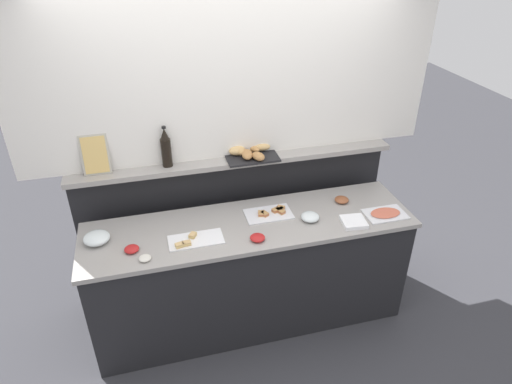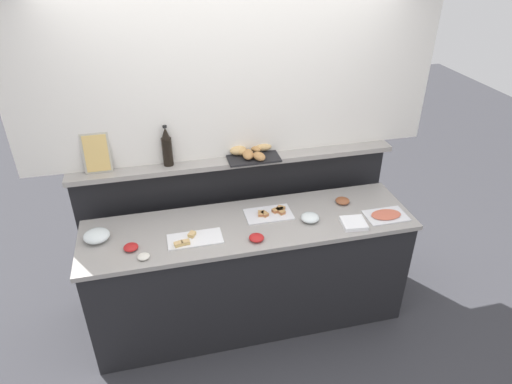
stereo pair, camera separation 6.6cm
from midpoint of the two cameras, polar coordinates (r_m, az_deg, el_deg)
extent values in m
plane|color=#38383D|center=(4.34, -3.06, -9.79)|extent=(12.00, 12.00, 0.00)
cube|color=black|center=(3.60, -1.21, -10.37)|extent=(2.38, 0.61, 0.90)
cube|color=gray|center=(3.31, -1.29, -4.24)|extent=(2.42, 0.65, 0.03)
cube|color=black|center=(3.89, -3.01, -3.88)|extent=(2.54, 0.08, 1.21)
cube|color=gray|center=(3.53, -3.12, 4.06)|extent=(2.54, 0.22, 0.04)
cube|color=white|center=(3.34, -3.72, 15.27)|extent=(3.14, 0.08, 1.35)
cube|color=white|center=(3.16, -8.18, -5.97)|extent=(0.38, 0.18, 0.01)
cube|color=tan|center=(3.18, -8.56, -5.52)|extent=(0.06, 0.07, 0.01)
cube|color=#E5C666|center=(3.18, -8.57, -5.40)|extent=(0.06, 0.07, 0.01)
cube|color=tan|center=(3.17, -8.58, -5.29)|extent=(0.06, 0.07, 0.01)
cube|color=tan|center=(3.11, -9.31, -6.51)|extent=(0.06, 0.04, 0.01)
cube|color=#E5C666|center=(3.11, -9.32, -6.39)|extent=(0.06, 0.04, 0.01)
cube|color=tan|center=(3.10, -9.34, -6.28)|extent=(0.06, 0.04, 0.01)
cube|color=tan|center=(3.10, -10.20, -6.72)|extent=(0.06, 0.05, 0.01)
cube|color=#E5C666|center=(3.10, -10.21, -6.61)|extent=(0.06, 0.05, 0.01)
cube|color=tan|center=(3.09, -10.22, -6.49)|extent=(0.06, 0.05, 0.01)
cube|color=silver|center=(3.39, 1.03, -2.80)|extent=(0.35, 0.21, 0.01)
cube|color=#B7844C|center=(3.39, 2.64, -2.59)|extent=(0.06, 0.07, 0.01)
cube|color=#B24738|center=(3.39, 2.65, -2.47)|extent=(0.06, 0.07, 0.01)
cube|color=#B7844C|center=(3.38, 2.65, -2.36)|extent=(0.06, 0.07, 0.01)
cube|color=#B7844C|center=(3.37, 0.06, -2.85)|extent=(0.05, 0.06, 0.01)
cube|color=#B24738|center=(3.36, 0.06, -2.73)|extent=(0.05, 0.06, 0.01)
cube|color=#B7844C|center=(3.36, 0.06, -2.62)|extent=(0.05, 0.06, 0.01)
cube|color=#B7844C|center=(3.41, 1.97, -2.40)|extent=(0.07, 0.06, 0.01)
cube|color=#B24738|center=(3.40, 1.97, -2.29)|extent=(0.07, 0.06, 0.01)
cube|color=#B7844C|center=(3.40, 1.97, -2.18)|extent=(0.07, 0.06, 0.01)
cube|color=#B7844C|center=(3.36, 0.53, -2.88)|extent=(0.06, 0.07, 0.01)
cube|color=#B24738|center=(3.36, 0.53, -2.77)|extent=(0.06, 0.07, 0.01)
cube|color=#B7844C|center=(3.35, 0.53, -2.66)|extent=(0.06, 0.07, 0.01)
cube|color=#B7844C|center=(3.43, 2.59, -2.13)|extent=(0.07, 0.07, 0.01)
cube|color=#B24738|center=(3.43, 2.60, -2.02)|extent=(0.07, 0.07, 0.01)
cube|color=#B7844C|center=(3.43, 2.60, -1.90)|extent=(0.07, 0.07, 0.01)
cube|color=#B7844C|center=(3.41, 2.46, -2.36)|extent=(0.06, 0.05, 0.01)
cube|color=#B24738|center=(3.41, 2.46, -2.25)|extent=(0.06, 0.05, 0.01)
cube|color=#B7844C|center=(3.40, 2.47, -2.13)|extent=(0.06, 0.05, 0.01)
cube|color=silver|center=(3.51, 15.45, -2.70)|extent=(0.31, 0.20, 0.01)
ellipsoid|color=#D1664C|center=(3.51, 15.47, -2.55)|extent=(0.23, 0.14, 0.01)
ellipsoid|color=silver|center=(3.34, 6.27, -3.13)|extent=(0.14, 0.14, 0.05)
ellipsoid|color=#F28C4C|center=(3.34, 6.26, -3.27)|extent=(0.11, 0.11, 0.03)
ellipsoid|color=silver|center=(3.29, -19.98, -5.46)|extent=(0.18, 0.18, 0.07)
ellipsoid|color=#599959|center=(3.30, -19.94, -5.64)|extent=(0.14, 0.14, 0.04)
ellipsoid|color=red|center=(3.13, -0.34, -5.77)|extent=(0.10, 0.10, 0.04)
ellipsoid|color=silver|center=(3.05, -14.43, -8.08)|extent=(0.08, 0.08, 0.03)
ellipsoid|color=red|center=(3.15, -15.97, -6.92)|extent=(0.10, 0.10, 0.03)
ellipsoid|color=brown|center=(3.59, 10.23, -0.97)|extent=(0.11, 0.11, 0.04)
cube|color=white|center=(3.35, 11.65, -3.71)|extent=(0.19, 0.19, 0.03)
cylinder|color=black|center=(3.42, -11.76, 4.87)|extent=(0.08, 0.08, 0.22)
cone|color=black|center=(3.35, -12.03, 7.17)|extent=(0.06, 0.06, 0.08)
cylinder|color=black|center=(3.33, -12.12, 7.96)|extent=(0.03, 0.03, 0.02)
cube|color=black|center=(3.51, -1.07, 4.48)|extent=(0.40, 0.26, 0.02)
ellipsoid|color=tan|center=(3.52, -2.76, 5.23)|extent=(0.16, 0.17, 0.06)
ellipsoid|color=tan|center=(3.58, 0.02, 5.75)|extent=(0.17, 0.13, 0.06)
ellipsoid|color=#AD7A47|center=(3.46, -1.67, 4.75)|extent=(0.11, 0.16, 0.06)
ellipsoid|color=#B7844C|center=(3.58, -0.98, 5.64)|extent=(0.13, 0.17, 0.05)
ellipsoid|color=#AD7A47|center=(3.44, -0.26, 4.53)|extent=(0.12, 0.14, 0.06)
ellipsoid|color=tan|center=(3.52, -2.94, 5.25)|extent=(0.15, 0.13, 0.07)
cube|color=#B2AD9E|center=(3.43, -20.13, 4.42)|extent=(0.20, 0.06, 0.30)
cube|color=#E0B766|center=(3.42, -20.14, 4.38)|extent=(0.17, 0.05, 0.27)
camera|label=1|loc=(0.03, -90.57, -0.34)|focal=31.75mm
camera|label=2|loc=(0.03, 89.43, 0.34)|focal=31.75mm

